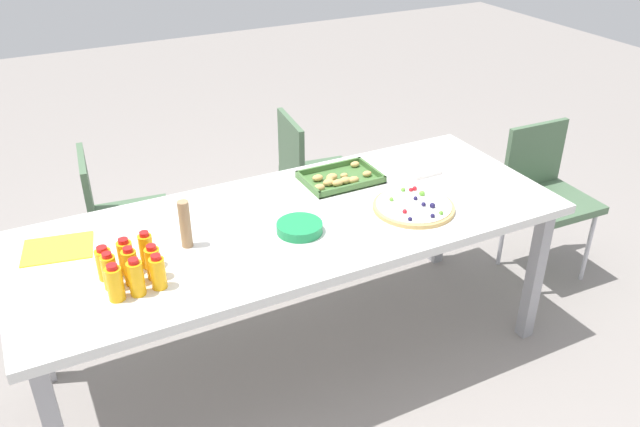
{
  "coord_description": "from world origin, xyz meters",
  "views": [
    {
      "loc": [
        -0.98,
        -2.15,
        2.11
      ],
      "look_at": [
        0.1,
        -0.04,
        0.77
      ],
      "focal_mm": 36.48,
      "sensor_mm": 36.0,
      "label": 1
    }
  ],
  "objects_px": {
    "chair_far_right": "(311,171)",
    "fruit_pizza": "(414,206)",
    "juice_bottle_0": "(115,283)",
    "juice_bottle_3": "(110,272)",
    "chair_far_left": "(117,214)",
    "chair_end": "(545,188)",
    "paper_folder": "(58,249)",
    "juice_bottle_5": "(153,263)",
    "juice_bottle_1": "(136,278)",
    "juice_bottle_2": "(158,272)",
    "juice_bottle_7": "(126,257)",
    "napkin_stack": "(420,170)",
    "snack_tray": "(340,179)",
    "juice_bottle_6": "(105,264)",
    "plate_stack": "(300,228)",
    "juice_bottle_8": "(146,250)",
    "cardboard_tube": "(185,224)",
    "juice_bottle_4": "(131,267)",
    "party_table": "(294,232)"
  },
  "relations": [
    {
      "from": "fruit_pizza",
      "to": "juice_bottle_0",
      "type": "bearing_deg",
      "value": -176.98
    },
    {
      "from": "juice_bottle_7",
      "to": "cardboard_tube",
      "type": "xyz_separation_m",
      "value": [
        0.25,
        0.08,
        0.03
      ]
    },
    {
      "from": "party_table",
      "to": "juice_bottle_4",
      "type": "height_order",
      "value": "juice_bottle_4"
    },
    {
      "from": "snack_tray",
      "to": "napkin_stack",
      "type": "bearing_deg",
      "value": -11.82
    },
    {
      "from": "juice_bottle_3",
      "to": "paper_folder",
      "type": "bearing_deg",
      "value": 111.35
    },
    {
      "from": "chair_far_left",
      "to": "napkin_stack",
      "type": "bearing_deg",
      "value": 68.61
    },
    {
      "from": "chair_far_left",
      "to": "juice_bottle_0",
      "type": "relative_size",
      "value": 5.89
    },
    {
      "from": "juice_bottle_1",
      "to": "juice_bottle_2",
      "type": "xyz_separation_m",
      "value": [
        0.08,
        0.01,
        -0.0
      ]
    },
    {
      "from": "juice_bottle_3",
      "to": "paper_folder",
      "type": "xyz_separation_m",
      "value": [
        -0.14,
        0.35,
        -0.07
      ]
    },
    {
      "from": "chair_far_right",
      "to": "fruit_pizza",
      "type": "relative_size",
      "value": 2.36
    },
    {
      "from": "juice_bottle_1",
      "to": "juice_bottle_0",
      "type": "bearing_deg",
      "value": 177.05
    },
    {
      "from": "chair_far_left",
      "to": "juice_bottle_7",
      "type": "relative_size",
      "value": 5.81
    },
    {
      "from": "juice_bottle_6",
      "to": "juice_bottle_7",
      "type": "bearing_deg",
      "value": 1.36
    },
    {
      "from": "juice_bottle_1",
      "to": "juice_bottle_6",
      "type": "height_order",
      "value": "juice_bottle_1"
    },
    {
      "from": "chair_far_right",
      "to": "juice_bottle_2",
      "type": "bearing_deg",
      "value": -40.03
    },
    {
      "from": "chair_far_left",
      "to": "chair_far_right",
      "type": "height_order",
      "value": "same"
    },
    {
      "from": "napkin_stack",
      "to": "cardboard_tube",
      "type": "bearing_deg",
      "value": -173.4
    },
    {
      "from": "juice_bottle_8",
      "to": "fruit_pizza",
      "type": "bearing_deg",
      "value": -4.3
    },
    {
      "from": "snack_tray",
      "to": "juice_bottle_0",
      "type": "bearing_deg",
      "value": -158.25
    },
    {
      "from": "chair_far_right",
      "to": "fruit_pizza",
      "type": "bearing_deg",
      "value": 6.66
    },
    {
      "from": "snack_tray",
      "to": "plate_stack",
      "type": "bearing_deg",
      "value": -137.99
    },
    {
      "from": "paper_folder",
      "to": "juice_bottle_5",
      "type": "bearing_deg",
      "value": -51.12
    },
    {
      "from": "juice_bottle_4",
      "to": "snack_tray",
      "type": "relative_size",
      "value": 0.43
    },
    {
      "from": "juice_bottle_1",
      "to": "chair_far_right",
      "type": "bearing_deg",
      "value": 41.68
    },
    {
      "from": "juice_bottle_6",
      "to": "cardboard_tube",
      "type": "relative_size",
      "value": 0.67
    },
    {
      "from": "juice_bottle_8",
      "to": "juice_bottle_0",
      "type": "bearing_deg",
      "value": -133.9
    },
    {
      "from": "juice_bottle_1",
      "to": "napkin_stack",
      "type": "bearing_deg",
      "value": 14.25
    },
    {
      "from": "juice_bottle_6",
      "to": "paper_folder",
      "type": "distance_m",
      "value": 0.32
    },
    {
      "from": "party_table",
      "to": "juice_bottle_5",
      "type": "height_order",
      "value": "juice_bottle_5"
    },
    {
      "from": "juice_bottle_4",
      "to": "juice_bottle_1",
      "type": "bearing_deg",
      "value": -88.35
    },
    {
      "from": "chair_end",
      "to": "juice_bottle_1",
      "type": "bearing_deg",
      "value": 9.57
    },
    {
      "from": "snack_tray",
      "to": "napkin_stack",
      "type": "relative_size",
      "value": 2.34
    },
    {
      "from": "juice_bottle_3",
      "to": "cardboard_tube",
      "type": "distance_m",
      "value": 0.35
    },
    {
      "from": "juice_bottle_5",
      "to": "cardboard_tube",
      "type": "bearing_deg",
      "value": 42.96
    },
    {
      "from": "juice_bottle_8",
      "to": "juice_bottle_1",
      "type": "bearing_deg",
      "value": -115.64
    },
    {
      "from": "juice_bottle_0",
      "to": "plate_stack",
      "type": "bearing_deg",
      "value": 8.96
    },
    {
      "from": "chair_far_left",
      "to": "juice_bottle_8",
      "type": "height_order",
      "value": "juice_bottle_8"
    },
    {
      "from": "chair_far_left",
      "to": "juice_bottle_2",
      "type": "height_order",
      "value": "juice_bottle_2"
    },
    {
      "from": "juice_bottle_1",
      "to": "juice_bottle_7",
      "type": "xyz_separation_m",
      "value": [
        -0.0,
        0.15,
        -0.0
      ]
    },
    {
      "from": "juice_bottle_0",
      "to": "juice_bottle_3",
      "type": "bearing_deg",
      "value": 91.52
    },
    {
      "from": "napkin_stack",
      "to": "paper_folder",
      "type": "relative_size",
      "value": 0.58
    },
    {
      "from": "juice_bottle_3",
      "to": "chair_end",
      "type": "bearing_deg",
      "value": 5.54
    },
    {
      "from": "juice_bottle_2",
      "to": "juice_bottle_6",
      "type": "xyz_separation_m",
      "value": [
        -0.16,
        0.14,
        -0.0
      ]
    },
    {
      "from": "chair_end",
      "to": "fruit_pizza",
      "type": "height_order",
      "value": "chair_end"
    },
    {
      "from": "chair_far_left",
      "to": "juice_bottle_5",
      "type": "distance_m",
      "value": 1.04
    },
    {
      "from": "chair_far_right",
      "to": "napkin_stack",
      "type": "bearing_deg",
      "value": 25.4
    },
    {
      "from": "cardboard_tube",
      "to": "paper_folder",
      "type": "height_order",
      "value": "cardboard_tube"
    },
    {
      "from": "plate_stack",
      "to": "chair_end",
      "type": "bearing_deg",
      "value": 6.59
    },
    {
      "from": "juice_bottle_6",
      "to": "snack_tray",
      "type": "height_order",
      "value": "juice_bottle_6"
    },
    {
      "from": "juice_bottle_0",
      "to": "chair_end",
      "type": "bearing_deg",
      "value": 7.37
    }
  ]
}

